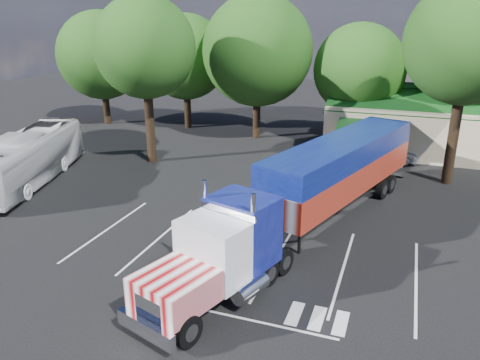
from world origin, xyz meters
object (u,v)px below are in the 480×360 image
(semi_truck, at_px, (317,184))
(tour_bus, at_px, (28,158))
(bicycle, at_px, (308,164))
(silver_sedan, at_px, (391,154))
(woman, at_px, (326,202))

(semi_truck, bearing_deg, tour_bus, -164.52)
(bicycle, relative_size, tour_bus, 0.15)
(semi_truck, xyz_separation_m, silver_sedan, (3.26, 14.39, -2.00))
(woman, bearing_deg, bicycle, 2.02)
(bicycle, bearing_deg, semi_truck, -111.23)
(woman, height_order, silver_sedan, woman)
(bicycle, xyz_separation_m, tour_bus, (-17.80, -9.24, 1.27))
(tour_bus, distance_m, silver_sedan, 27.21)
(semi_truck, height_order, silver_sedan, semi_truck)
(tour_bus, bearing_deg, woman, -13.78)
(woman, xyz_separation_m, tour_bus, (-20.50, -1.24, 0.91))
(woman, distance_m, silver_sedan, 12.70)
(semi_truck, bearing_deg, woman, 102.27)
(semi_truck, distance_m, tour_bus, 20.34)
(tour_bus, relative_size, silver_sedan, 3.21)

